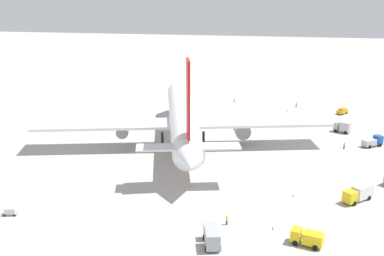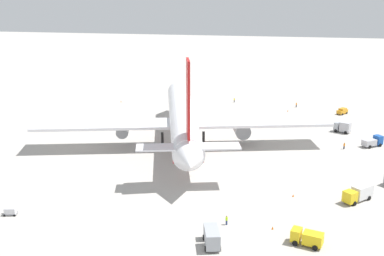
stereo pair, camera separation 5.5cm
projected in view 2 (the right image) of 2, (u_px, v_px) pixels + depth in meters
name	position (u px, v px, depth m)	size (l,w,h in m)	color
ground_plane	(183.00, 143.00, 128.69)	(600.00, 600.00, 0.00)	#ADA8A0
airliner	(183.00, 118.00, 125.39)	(73.41, 77.05, 26.81)	white
service_truck_0	(307.00, 237.00, 77.29)	(3.55, 5.48, 2.49)	yellow
service_truck_2	(359.00, 193.00, 93.31)	(6.44, 6.45, 2.98)	yellow
service_truck_3	(212.00, 237.00, 77.01)	(5.97, 3.60, 3.00)	#999EA5
service_truck_4	(373.00, 141.00, 125.55)	(5.01, 5.85, 2.76)	#194CA5
service_truck_5	(343.00, 127.00, 137.47)	(3.89, 4.98, 3.19)	#999EA5
service_van	(342.00, 111.00, 157.87)	(4.45, 4.00, 1.97)	orange
baggage_cart_0	(10.00, 211.00, 87.75)	(1.97, 3.05, 1.42)	gray
ground_worker_0	(234.00, 100.00, 173.96)	(0.45, 0.45, 1.64)	#3F3F47
ground_worker_2	(344.00, 146.00, 123.56)	(0.55, 0.55, 1.75)	black
ground_worker_3	(227.00, 220.00, 84.09)	(0.50, 0.50, 1.72)	navy
ground_worker_4	(296.00, 105.00, 167.04)	(0.56, 0.56, 1.72)	black
traffic_cone_0	(293.00, 195.00, 95.52)	(0.36, 0.36, 0.55)	orange
traffic_cone_1	(273.00, 228.00, 82.64)	(0.36, 0.36, 0.55)	orange
traffic_cone_2	(288.00, 111.00, 161.30)	(0.36, 0.36, 0.55)	orange
traffic_cone_3	(121.00, 101.00, 174.34)	(0.36, 0.36, 0.55)	orange
traffic_cone_4	(297.00, 116.00, 154.70)	(0.36, 0.36, 0.55)	orange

